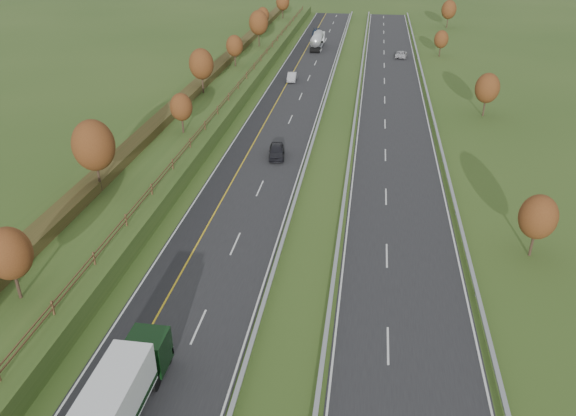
{
  "coord_description": "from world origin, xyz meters",
  "views": [
    {
      "loc": [
        12.71,
        -20.58,
        27.43
      ],
      "look_at": [
        5.68,
        26.73,
        2.2
      ],
      "focal_mm": 35.0,
      "sensor_mm": 36.0,
      "label": 1
    }
  ],
  "objects_px": {
    "car_dark_near": "(277,151)",
    "road_tanker": "(317,40)",
    "car_oncoming": "(401,54)",
    "car_small_far": "(316,33)",
    "car_silver_mid": "(292,77)"
  },
  "relations": [
    {
      "from": "car_dark_near",
      "to": "car_small_far",
      "type": "height_order",
      "value": "car_dark_near"
    },
    {
      "from": "car_dark_near",
      "to": "car_silver_mid",
      "type": "xyz_separation_m",
      "value": [
        -3.2,
        36.27,
        -0.07
      ]
    },
    {
      "from": "road_tanker",
      "to": "car_oncoming",
      "type": "xyz_separation_m",
      "value": [
        18.64,
        -6.79,
        -1.14
      ]
    },
    {
      "from": "road_tanker",
      "to": "car_silver_mid",
      "type": "bearing_deg",
      "value": -93.47
    },
    {
      "from": "car_small_far",
      "to": "car_dark_near",
      "type": "bearing_deg",
      "value": -92.31
    },
    {
      "from": "car_dark_near",
      "to": "car_oncoming",
      "type": "relative_size",
      "value": 0.96
    },
    {
      "from": "car_dark_near",
      "to": "car_small_far",
      "type": "relative_size",
      "value": 0.95
    },
    {
      "from": "car_silver_mid",
      "to": "car_small_far",
      "type": "bearing_deg",
      "value": 86.74
    },
    {
      "from": "car_dark_near",
      "to": "car_oncoming",
      "type": "height_order",
      "value": "car_dark_near"
    },
    {
      "from": "car_oncoming",
      "to": "car_dark_near",
      "type": "bearing_deg",
      "value": 80.12
    },
    {
      "from": "car_dark_near",
      "to": "car_silver_mid",
      "type": "relative_size",
      "value": 1.06
    },
    {
      "from": "car_dark_near",
      "to": "road_tanker",
      "type": "bearing_deg",
      "value": 83.34
    },
    {
      "from": "car_silver_mid",
      "to": "car_oncoming",
      "type": "xyz_separation_m",
      "value": [
        20.39,
        22.1,
        -0.06
      ]
    },
    {
      "from": "car_dark_near",
      "to": "car_small_far",
      "type": "xyz_separation_m",
      "value": [
        -3.2,
        79.75,
        -0.09
      ]
    },
    {
      "from": "road_tanker",
      "to": "car_oncoming",
      "type": "bearing_deg",
      "value": -20.02
    }
  ]
}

